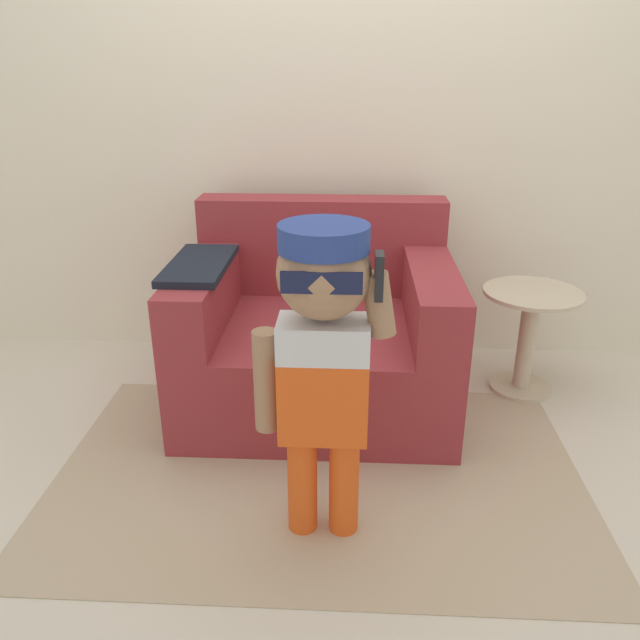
{
  "coord_description": "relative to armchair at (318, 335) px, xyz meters",
  "views": [
    {
      "loc": [
        0.04,
        -2.43,
        1.44
      ],
      "look_at": [
        -0.06,
        -0.36,
        0.58
      ],
      "focal_mm": 35.0,
      "sensor_mm": 36.0,
      "label": 1
    }
  ],
  "objects": [
    {
      "name": "ground_plane",
      "position": [
        0.1,
        -0.1,
        -0.31
      ],
      "size": [
        10.0,
        10.0,
        0.0
      ],
      "primitive_type": "plane",
      "color": "beige"
    },
    {
      "name": "wall_back",
      "position": [
        0.1,
        0.58,
        0.99
      ],
      "size": [
        10.0,
        0.05,
        2.6
      ],
      "color": "beige",
      "rests_on": "ground_plane"
    },
    {
      "name": "armchair",
      "position": [
        0.0,
        0.0,
        0.0
      ],
      "size": [
        1.17,
        0.94,
        0.85
      ],
      "color": "maroon",
      "rests_on": "ground_plane"
    },
    {
      "name": "person_child",
      "position": [
        0.06,
        -0.88,
        0.38
      ],
      "size": [
        0.42,
        0.32,
        1.03
      ],
      "color": "#E05119",
      "rests_on": "ground_plane"
    },
    {
      "name": "side_table",
      "position": [
        0.96,
        0.12,
        -0.01
      ],
      "size": [
        0.44,
        0.44,
        0.49
      ],
      "color": "beige",
      "rests_on": "ground_plane"
    },
    {
      "name": "rug",
      "position": [
        0.03,
        -0.58,
        -0.31
      ],
      "size": [
        1.96,
        1.28,
        0.01
      ],
      "color": "tan",
      "rests_on": "ground_plane"
    }
  ]
}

